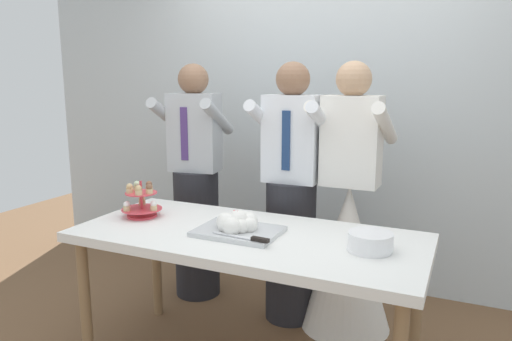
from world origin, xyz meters
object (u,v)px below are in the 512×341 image
Objects in this scene: main_cake_tray at (238,225)px; person_guest at (196,194)px; person_groom at (291,208)px; plate_stack at (370,242)px; person_bride at (348,238)px; cupcake_stand at (141,202)px; dessert_table at (247,247)px.

person_guest is (-0.70, 0.74, -0.07)m from main_cake_tray.
person_guest is at bearing 175.34° from person_groom.
plate_stack is 0.13× the size of person_guest.
main_cake_tray is at bearing -119.52° from person_bride.
person_groom is (0.68, 0.63, -0.12)m from cupcake_stand.
cupcake_stand is 0.64m from main_cake_tray.
plate_stack is at bearing -68.97° from person_bride.
person_guest is (-0.06, 0.69, -0.12)m from cupcake_stand.
person_guest reaches higher than cupcake_stand.
cupcake_stand is at bearing 178.41° from dessert_table.
dessert_table is 4.13× the size of main_cake_tray.
plate_stack is at bearing -27.31° from person_guest.
person_guest is at bearing 136.37° from dessert_table.
main_cake_tray reaches higher than plate_stack.
person_groom is (-0.62, 0.65, -0.07)m from plate_stack.
cupcake_stand is 0.70m from person_guest.
person_bride is (-0.26, 0.68, -0.24)m from plate_stack.
person_bride reaches higher than main_cake_tray.
plate_stack is (1.31, -0.02, -0.05)m from cupcake_stand.
person_guest is (-1.11, 0.02, 0.16)m from person_bride.
person_guest reaches higher than dessert_table.
dessert_table is at bearing -90.22° from person_groom.
person_guest is at bearing 133.67° from main_cake_tray.
dessert_table is at bearing -43.63° from person_guest.
person_groom is (0.00, 0.65, 0.05)m from dessert_table.
dessert_table is 0.64m from plate_stack.
cupcake_stand is 0.14× the size of person_bride.
person_groom is at bearing 86.37° from main_cake_tray.
person_groom is 1.00× the size of person_bride.
dessert_table is at bearing -179.83° from plate_stack.
cupcake_stand is at bearing -84.80° from person_guest.
plate_stack is at bearing 2.52° from main_cake_tray.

